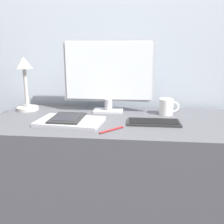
{
  "coord_description": "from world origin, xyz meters",
  "views": [
    {
      "loc": [
        0.11,
        -1.05,
        1.1
      ],
      "look_at": [
        -0.01,
        0.14,
        0.78
      ],
      "focal_mm": 40.0,
      "sensor_mm": 36.0,
      "label": 1
    }
  ],
  "objects_px": {
    "desk_lamp": "(25,80)",
    "pen": "(111,130)",
    "coffee_mug": "(167,107)",
    "keyboard": "(154,122)",
    "ereader": "(67,118)",
    "laptop": "(70,122)",
    "monitor": "(108,74)"
  },
  "relations": [
    {
      "from": "ereader",
      "to": "coffee_mug",
      "type": "xyz_separation_m",
      "value": [
        0.52,
        0.21,
        0.02
      ]
    },
    {
      "from": "coffee_mug",
      "to": "pen",
      "type": "bearing_deg",
      "value": -131.9
    },
    {
      "from": "monitor",
      "to": "laptop",
      "type": "relative_size",
      "value": 1.53
    },
    {
      "from": "monitor",
      "to": "keyboard",
      "type": "relative_size",
      "value": 1.97
    },
    {
      "from": "coffee_mug",
      "to": "keyboard",
      "type": "bearing_deg",
      "value": -114.07
    },
    {
      "from": "laptop",
      "to": "pen",
      "type": "bearing_deg",
      "value": -22.14
    },
    {
      "from": "desk_lamp",
      "to": "pen",
      "type": "relative_size",
      "value": 2.97
    },
    {
      "from": "pen",
      "to": "keyboard",
      "type": "bearing_deg",
      "value": 33.37
    },
    {
      "from": "keyboard",
      "to": "pen",
      "type": "relative_size",
      "value": 2.46
    },
    {
      "from": "monitor",
      "to": "keyboard",
      "type": "height_order",
      "value": "monitor"
    },
    {
      "from": "laptop",
      "to": "desk_lamp",
      "type": "distance_m",
      "value": 0.45
    },
    {
      "from": "monitor",
      "to": "laptop",
      "type": "height_order",
      "value": "monitor"
    },
    {
      "from": "ereader",
      "to": "coffee_mug",
      "type": "bearing_deg",
      "value": 22.14
    },
    {
      "from": "ereader",
      "to": "pen",
      "type": "xyz_separation_m",
      "value": [
        0.23,
        -0.11,
        -0.02
      ]
    },
    {
      "from": "laptop",
      "to": "pen",
      "type": "relative_size",
      "value": 3.18
    },
    {
      "from": "keyboard",
      "to": "ereader",
      "type": "distance_m",
      "value": 0.44
    },
    {
      "from": "pen",
      "to": "ereader",
      "type": "bearing_deg",
      "value": 155.58
    },
    {
      "from": "monitor",
      "to": "pen",
      "type": "distance_m",
      "value": 0.41
    },
    {
      "from": "keyboard",
      "to": "ereader",
      "type": "relative_size",
      "value": 1.31
    },
    {
      "from": "laptop",
      "to": "desk_lamp",
      "type": "bearing_deg",
      "value": 143.35
    },
    {
      "from": "desk_lamp",
      "to": "monitor",
      "type": "bearing_deg",
      "value": 1.56
    },
    {
      "from": "ereader",
      "to": "monitor",
      "type": "bearing_deg",
      "value": 52.88
    },
    {
      "from": "keyboard",
      "to": "coffee_mug",
      "type": "height_order",
      "value": "coffee_mug"
    },
    {
      "from": "keyboard",
      "to": "ereader",
      "type": "xyz_separation_m",
      "value": [
        -0.44,
        -0.03,
        0.02
      ]
    },
    {
      "from": "keyboard",
      "to": "desk_lamp",
      "type": "bearing_deg",
      "value": 165.01
    },
    {
      "from": "ereader",
      "to": "desk_lamp",
      "type": "xyz_separation_m",
      "value": [
        -0.31,
        0.23,
        0.16
      ]
    },
    {
      "from": "pen",
      "to": "coffee_mug",
      "type": "bearing_deg",
      "value": 48.1
    },
    {
      "from": "laptop",
      "to": "coffee_mug",
      "type": "height_order",
      "value": "coffee_mug"
    },
    {
      "from": "monitor",
      "to": "keyboard",
      "type": "distance_m",
      "value": 0.39
    },
    {
      "from": "keyboard",
      "to": "pen",
      "type": "height_order",
      "value": "keyboard"
    },
    {
      "from": "coffee_mug",
      "to": "pen",
      "type": "distance_m",
      "value": 0.43
    },
    {
      "from": "desk_lamp",
      "to": "keyboard",
      "type": "bearing_deg",
      "value": -14.99
    }
  ]
}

